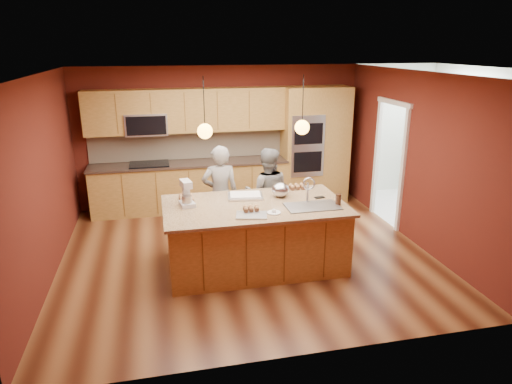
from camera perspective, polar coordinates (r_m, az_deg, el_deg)
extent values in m
plane|color=#431E0F|center=(7.11, -1.23, -7.65)|extent=(5.50, 5.50, 0.00)
plane|color=white|center=(6.42, -1.39, 14.62)|extent=(5.50, 5.50, 0.00)
plane|color=#501911|center=(9.04, -4.43, 6.95)|extent=(5.50, 0.00, 5.50)
plane|color=#501911|center=(4.35, 5.19, -5.55)|extent=(5.50, 0.00, 5.50)
plane|color=#501911|center=(6.69, -25.08, 1.30)|extent=(0.00, 5.00, 5.00)
plane|color=#501911|center=(7.65, 19.40, 3.91)|extent=(0.00, 5.00, 5.00)
cube|color=olive|center=(8.90, -8.15, 0.66)|extent=(3.70, 0.60, 0.90)
cube|color=black|center=(8.77, -8.28, 3.55)|extent=(3.74, 0.64, 0.04)
cube|color=beige|center=(8.99, -8.52, 5.89)|extent=(3.70, 0.03, 0.56)
cube|color=olive|center=(8.71, -8.65, 10.04)|extent=(3.70, 0.36, 0.80)
cube|color=black|center=(8.73, -13.20, 3.40)|extent=(0.72, 0.52, 0.03)
cube|color=#AEB0B4|center=(8.70, -13.55, 8.28)|extent=(0.76, 0.40, 0.40)
cube|color=olive|center=(9.16, 5.88, 5.77)|extent=(0.80, 0.60, 2.30)
cube|color=#AEB0B4|center=(8.87, 6.50, 5.67)|extent=(0.66, 0.04, 1.20)
cube|color=olive|center=(9.38, 9.68, 5.90)|extent=(0.50, 0.60, 2.30)
plane|color=silver|center=(9.46, 19.48, -2.05)|extent=(2.60, 2.60, 0.00)
plane|color=beige|center=(9.62, 24.91, 6.00)|extent=(0.00, 2.70, 2.70)
cube|color=silver|center=(9.41, 24.41, 9.56)|extent=(0.35, 2.40, 0.75)
cylinder|color=black|center=(5.96, -6.52, 10.87)|extent=(0.01, 0.01, 0.70)
sphere|color=#FFAF38|center=(6.02, -6.40, 7.56)|extent=(0.20, 0.20, 0.20)
cylinder|color=black|center=(6.24, 5.88, 11.21)|extent=(0.01, 0.01, 0.70)
sphere|color=#FFAF38|center=(6.29, 5.78, 8.04)|extent=(0.20, 0.20, 0.20)
cube|color=olive|center=(6.58, -0.16, -5.58)|extent=(2.44, 1.32, 0.90)
cube|color=#D9B382|center=(6.40, -0.17, -1.74)|extent=(2.54, 1.42, 0.04)
cube|color=#AEB0B4|center=(6.39, 7.04, -2.48)|extent=(0.73, 0.43, 0.18)
imported|color=black|center=(7.28, -4.49, -0.31)|extent=(0.60, 0.40, 1.59)
imported|color=gray|center=(7.43, 1.38, -0.20)|extent=(0.84, 0.72, 1.51)
cube|color=silver|center=(6.40, -8.62, -1.48)|extent=(0.23, 0.28, 0.06)
cube|color=silver|center=(6.45, -8.75, 0.10)|extent=(0.11, 0.09, 0.25)
cube|color=silver|center=(6.33, -8.75, 1.01)|extent=(0.17, 0.27, 0.10)
cylinder|color=#B5B7BC|center=(6.35, -8.62, -1.03)|extent=(0.14, 0.14, 0.13)
cube|color=silver|center=(6.69, -1.35, -0.53)|extent=(0.55, 0.44, 0.03)
cube|color=white|center=(6.69, -1.35, -0.36)|extent=(0.48, 0.36, 0.02)
cube|color=#AEB0B4|center=(5.97, -0.58, -2.91)|extent=(0.45, 0.37, 0.02)
ellipsoid|color=#B5B7BC|center=(6.70, 3.06, 0.28)|extent=(0.27, 0.27, 0.23)
cylinder|color=silver|center=(6.07, 2.25, -2.59)|extent=(0.19, 0.19, 0.01)
cylinder|color=#361E11|center=(6.47, 10.25, -0.90)|extent=(0.08, 0.08, 0.16)
cube|color=black|center=(6.73, 7.94, -0.67)|extent=(0.16, 0.10, 0.01)
cube|color=silver|center=(9.39, 23.76, 0.46)|extent=(0.76, 0.77, 0.98)
cube|color=silver|center=(9.85, 21.50, 1.48)|extent=(0.70, 0.71, 0.97)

